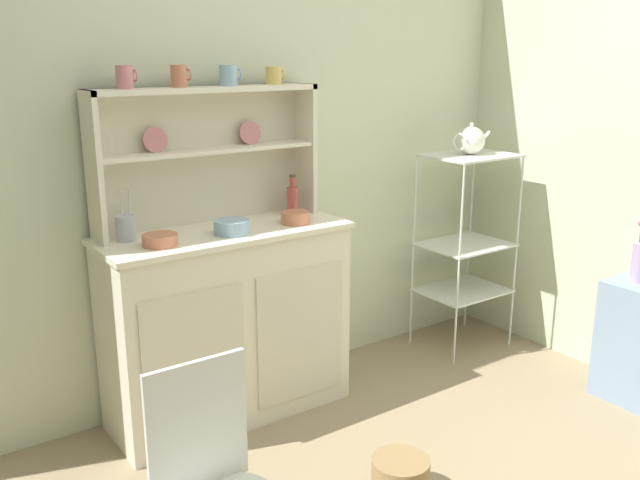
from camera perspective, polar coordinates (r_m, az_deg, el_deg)
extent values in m
cube|color=beige|center=(3.39, -6.13, 8.08)|extent=(3.84, 0.05, 2.50)
cube|color=silver|center=(3.25, -7.67, -6.91)|extent=(1.11, 0.42, 0.90)
cube|color=beige|center=(2.98, -10.29, -10.05)|extent=(0.47, 0.01, 0.63)
cube|color=beige|center=(3.22, -1.60, -7.85)|extent=(0.47, 0.01, 0.63)
cube|color=#EEE6CE|center=(3.11, -7.95, 0.60)|extent=(1.14, 0.45, 0.02)
cube|color=beige|center=(3.22, -9.81, 6.93)|extent=(1.07, 0.02, 0.62)
cube|color=silver|center=(2.96, -18.28, 5.66)|extent=(0.02, 0.18, 0.62)
cube|color=silver|center=(3.41, -1.25, 7.60)|extent=(0.02, 0.18, 0.62)
cube|color=silver|center=(3.15, -9.20, 7.34)|extent=(1.03, 0.16, 0.02)
cube|color=silver|center=(3.12, -9.42, 12.23)|extent=(1.07, 0.18, 0.02)
cylinder|color=#D17A84|center=(3.08, -13.50, 8.06)|extent=(0.11, 0.03, 0.11)
cylinder|color=#D17A84|center=(3.28, -5.82, 8.83)|extent=(0.11, 0.03, 0.11)
cylinder|color=silver|center=(3.74, 11.44, -2.22)|extent=(0.01, 0.01, 1.13)
cylinder|color=silver|center=(4.08, 15.95, -1.05)|extent=(0.01, 0.01, 1.13)
cylinder|color=silver|center=(3.98, 7.75, -0.98)|extent=(0.01, 0.01, 1.13)
cylinder|color=silver|center=(4.30, 12.29, 0.03)|extent=(0.01, 0.01, 1.13)
cube|color=silver|center=(3.90, 12.35, 6.86)|extent=(0.48, 0.38, 0.01)
cube|color=silver|center=(4.01, 11.93, -0.37)|extent=(0.48, 0.38, 0.01)
cube|color=silver|center=(4.09, 11.72, -4.10)|extent=(0.48, 0.38, 0.01)
cube|color=white|center=(2.04, -10.11, -14.96)|extent=(0.31, 0.02, 0.40)
cylinder|color=#93754C|center=(2.84, 6.67, -18.94)|extent=(0.23, 0.23, 0.15)
cylinder|color=#D17A84|center=(2.98, -15.91, 12.86)|extent=(0.07, 0.07, 0.09)
torus|color=#D17A84|center=(2.99, -15.09, 13.02)|extent=(0.01, 0.05, 0.05)
cylinder|color=#C67556|center=(3.07, -11.63, 13.18)|extent=(0.07, 0.07, 0.09)
torus|color=#C67556|center=(3.08, -10.85, 13.31)|extent=(0.01, 0.05, 0.05)
cylinder|color=#8EB2D1|center=(3.17, -7.61, 13.38)|extent=(0.08, 0.08, 0.09)
torus|color=#8EB2D1|center=(3.19, -6.78, 13.51)|extent=(0.01, 0.05, 0.05)
cylinder|color=#DBB760|center=(3.29, -3.88, 13.45)|extent=(0.07, 0.07, 0.08)
torus|color=#DBB760|center=(3.31, -3.17, 13.55)|extent=(0.01, 0.05, 0.05)
cylinder|color=#C67556|center=(2.90, -13.12, 0.00)|extent=(0.15, 0.15, 0.05)
cylinder|color=#8EB2D1|center=(3.03, -7.32, 1.09)|extent=(0.16, 0.16, 0.06)
cylinder|color=#C67556|center=(3.20, -2.05, 1.88)|extent=(0.14, 0.14, 0.05)
cylinder|color=#B74C47|center=(3.37, -2.28, 3.27)|extent=(0.06, 0.06, 0.14)
cylinder|color=#B74C47|center=(3.35, -2.30, 4.82)|extent=(0.03, 0.03, 0.05)
cylinder|color=#4C382D|center=(3.34, -2.30, 5.33)|extent=(0.03, 0.03, 0.01)
cylinder|color=#B2B7C6|center=(3.00, -15.82, 0.95)|extent=(0.08, 0.08, 0.11)
cylinder|color=silver|center=(3.00, -15.54, 2.46)|extent=(0.01, 0.04, 0.17)
ellipsoid|color=silver|center=(2.98, -15.67, 4.22)|extent=(0.02, 0.01, 0.01)
cylinder|color=silver|center=(3.01, -16.17, 2.32)|extent=(0.03, 0.01, 0.16)
ellipsoid|color=silver|center=(2.99, -16.29, 3.96)|extent=(0.02, 0.01, 0.01)
sphere|color=white|center=(3.89, 12.42, 8.06)|extent=(0.15, 0.15, 0.15)
sphere|color=silver|center=(3.88, 12.49, 9.32)|extent=(0.02, 0.02, 0.02)
cylinder|color=white|center=(3.97, 13.48, 8.30)|extent=(0.09, 0.02, 0.07)
torus|color=white|center=(3.83, 11.51, 7.99)|extent=(0.01, 0.10, 0.10)
cylinder|color=#B79ECC|center=(3.64, 25.03, -1.71)|extent=(0.08, 0.08, 0.20)
cylinder|color=#4C844C|center=(3.60, 25.02, 0.40)|extent=(0.00, 0.01, 0.12)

